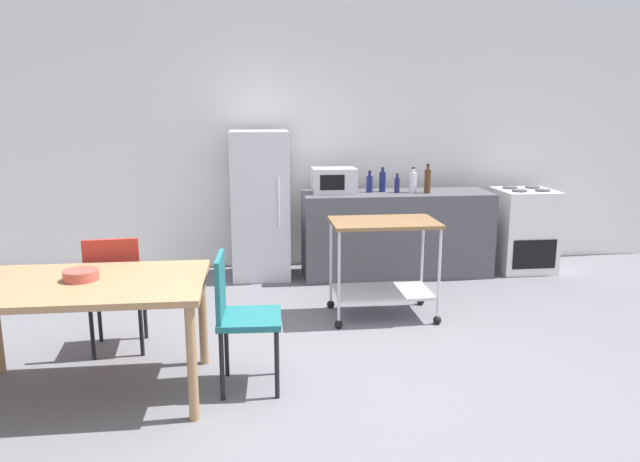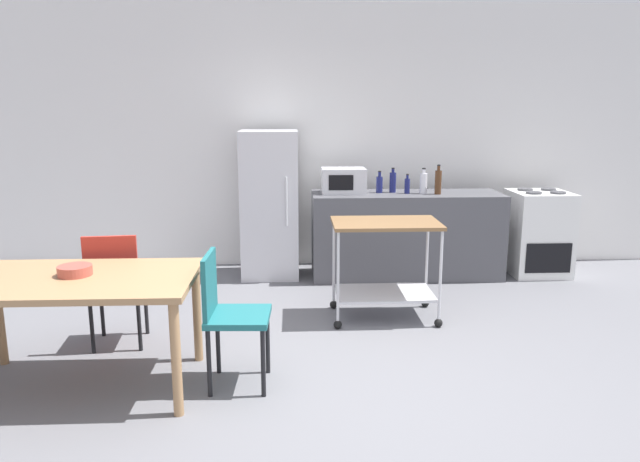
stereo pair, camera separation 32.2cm
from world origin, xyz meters
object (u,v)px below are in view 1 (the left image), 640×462
kitchen_cart (383,252)px  dining_table (82,294)px  bottle_sparkling_water (428,181)px  refrigerator (260,205)px  stove_oven (523,230)px  fruit_bowl (81,275)px  chair_teal (239,312)px  bottle_sesame_oil (397,185)px  microwave (334,180)px  bottle_olive_oil (413,182)px  chair_red (116,285)px  bottle_soy_sauce (382,181)px  bottle_wine (369,183)px

kitchen_cart → dining_table: bearing=-151.0°
bottle_sparkling_water → refrigerator: bearing=173.9°
stove_oven → fruit_bowl: (-4.04, -2.46, 0.33)m
chair_teal → bottle_sesame_oil: bearing=-31.0°
microwave → bottle_olive_oil: bottle_olive_oil is taller
stove_oven → chair_red: bearing=-155.4°
dining_table → bottle_sparkling_water: (2.89, 2.39, 0.36)m
bottle_soy_sauce → fruit_bowl: size_ratio=1.23×
chair_teal → bottle_sparkling_water: bearing=-36.5°
stove_oven → microwave: microwave is taller
kitchen_cart → bottle_wine: bottle_wine is taller
chair_red → kitchen_cart: bearing=-171.0°
refrigerator → bottle_olive_oil: refrigerator is taller
chair_teal → bottle_soy_sauce: bearing=-27.8°
bottle_soy_sauce → bottle_olive_oil: (0.30, -0.10, 0.00)m
bottle_sparkling_water → dining_table: bearing=-140.4°
bottle_olive_oil → bottle_sparkling_water: (0.14, -0.04, 0.02)m
stove_oven → kitchen_cart: 2.28m
fruit_bowl → chair_teal: bearing=-2.4°
kitchen_cart → bottle_sesame_oil: (0.42, 1.25, 0.41)m
bottle_soy_sauce → bottle_sesame_oil: (0.14, -0.09, -0.03)m
chair_red → bottle_sparkling_water: size_ratio=2.90×
bottle_wine → chair_red: bearing=-140.5°
chair_teal → chair_red: same height
chair_teal → bottle_wine: size_ratio=3.85×
refrigerator → bottle_soy_sauce: 1.33m
bottle_sparkling_water → microwave: bearing=171.7°
bottle_sesame_oil → microwave: bearing=172.9°
microwave → bottle_wine: 0.38m
bottle_soy_sauce → dining_table: bearing=-133.9°
microwave → stove_oven: bearing=-1.0°
bottle_sparkling_water → fruit_bowl: bottle_sparkling_water is taller
dining_table → chair_teal: 0.97m
bottle_sesame_oil → bottle_sparkling_water: (0.31, -0.06, 0.05)m
bottle_sparkling_water → kitchen_cart: bearing=-121.4°
bottle_sesame_oil → stove_oven: bearing=1.8°
stove_oven → kitchen_cart: stove_oven is taller
stove_oven → bottle_soy_sauce: (-1.60, 0.04, 0.56)m
bottle_olive_oil → bottle_sparkling_water: 0.15m
kitchen_cart → bottle_wine: size_ratio=3.94×
chair_teal → bottle_sparkling_water: (1.93, 2.39, 0.51)m
refrigerator → bottle_wine: bearing=-2.9°
chair_teal → chair_red: bearing=56.1°
dining_table → bottle_sesame_oil: 3.57m
bottle_soy_sauce → bottle_olive_oil: size_ratio=0.98×
bottle_wine → bottle_sesame_oil: 0.29m
bottle_soy_sauce → kitchen_cart: bearing=-101.8°
stove_oven → fruit_bowl: size_ratio=4.33×
dining_table → bottle_soy_sauce: size_ratio=5.73×
bottle_wine → fruit_bowl: 3.39m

